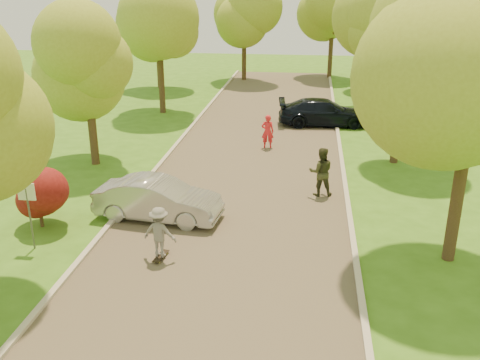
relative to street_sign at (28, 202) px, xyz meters
The scene contains 20 objects.
ground 7.22m from the street_sign, 34.59° to the right, with size 100.00×100.00×0.00m, color #396B19.
road 7.22m from the street_sign, 34.59° to the left, with size 8.00×60.00×0.01m, color #4C4438.
curb_left 4.62m from the street_sign, 66.37° to the left, with size 0.18×60.00×0.12m, color #B2AD9E.
curb_right 10.74m from the street_sign, 22.10° to the left, with size 0.18×60.00×0.12m, color #B2AD9E.
street_sign is the anchor object (origin of this frame).
red_shrub 1.65m from the street_sign, 108.43° to the left, with size 1.70×1.70×1.95m.
tree_l_midb 8.61m from the street_sign, 97.22° to the left, with size 4.30×4.20×6.62m.
tree_l_far 18.43m from the street_sign, 91.87° to the left, with size 4.92×4.80×7.79m.
tree_r_midb 16.27m from the street_sign, 38.90° to the left, with size 4.51×4.40×7.01m.
tree_r_far 24.25m from the street_sign, 56.91° to the left, with size 5.33×5.20×8.34m.
tree_bg_a 26.44m from the street_sign, 96.53° to the left, with size 5.12×5.00×7.72m.
tree_bg_b 31.57m from the street_sign, 63.40° to the left, with size 5.12×5.00×7.95m.
tree_bg_c 30.35m from the street_sign, 84.26° to the left, with size 4.92×4.80×7.33m.
tree_bg_d 33.74m from the street_sign, 72.61° to the left, with size 5.12×5.00×7.72m.
silver_sedan 4.27m from the street_sign, 39.25° to the left, with size 1.53×4.39×1.45m, color #A4A4A8.
dark_sedan 18.62m from the street_sign, 60.71° to the left, with size 2.09×5.13×1.49m, color black.
longboard 4.34m from the street_sign, ahead, with size 0.33×0.82×0.09m.
skateboarder 4.14m from the street_sign, ahead, with size 1.01×0.58×1.56m, color slate.
person_striped 13.06m from the street_sign, 61.11° to the left, with size 0.61×0.40×1.67m, color red.
person_olive 10.45m from the street_sign, 32.19° to the left, with size 0.93×0.72×1.91m, color #313520.
Camera 1 is at (2.48, -9.82, 7.87)m, focal length 40.00 mm.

